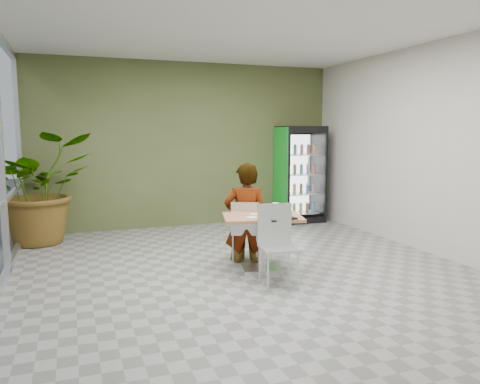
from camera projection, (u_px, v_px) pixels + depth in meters
name	position (u px, v px, depth m)	size (l,w,h in m)	color
ground	(251.00, 275.00, 6.11)	(7.00, 7.00, 0.00)	gray
room_envelope	(252.00, 153.00, 5.90)	(6.00, 7.00, 3.20)	silver
dining_table	(262.00, 231.00, 6.25)	(1.17, 0.94, 0.75)	#B7764E
chair_far	(245.00, 226.00, 6.67)	(0.51, 0.51, 0.88)	silver
chair_near	(277.00, 238.00, 5.72)	(0.49, 0.50, 0.98)	silver
seated_woman	(246.00, 223.00, 6.71)	(0.64, 0.41, 1.73)	black
pizza_plate	(259.00, 214.00, 6.29)	(0.32, 0.27, 0.03)	silver
soda_cup	(276.00, 209.00, 6.34)	(0.09, 0.09, 0.15)	silver
napkin_stack	(252.00, 218.00, 6.03)	(0.14, 0.14, 0.02)	silver
cafeteria_tray	(279.00, 218.00, 5.98)	(0.40, 0.29, 0.02)	black
beverage_fridge	(300.00, 174.00, 9.68)	(0.90, 0.69, 1.97)	black
potted_plant	(40.00, 188.00, 7.79)	(1.67, 1.44, 1.86)	#2E5D25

